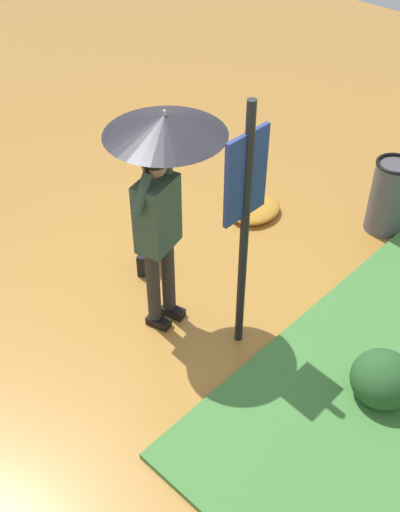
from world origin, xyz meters
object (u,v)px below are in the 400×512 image
Objects in this scene: person_with_umbrella at (162,171)px; trash_bin at (389,196)px; handbag at (148,258)px; info_sign_post at (245,205)px.

person_with_umbrella is 2.45× the size of trash_bin.
person_with_umbrella is 2.87m from trash_bin.
trash_bin is at bearing -31.16° from handbag.
info_sign_post is (0.21, -0.67, -0.11)m from person_with_umbrella.
handbag is (0.09, 1.28, -1.32)m from info_sign_post.
trash_bin is (2.23, -1.35, 0.29)m from handbag.
info_sign_post reaches higher than person_with_umbrella.
trash_bin is at bearing -1.74° from info_sign_post.
info_sign_post is at bearing -72.60° from person_with_umbrella.
trash_bin is (2.53, -0.74, -1.13)m from person_with_umbrella.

